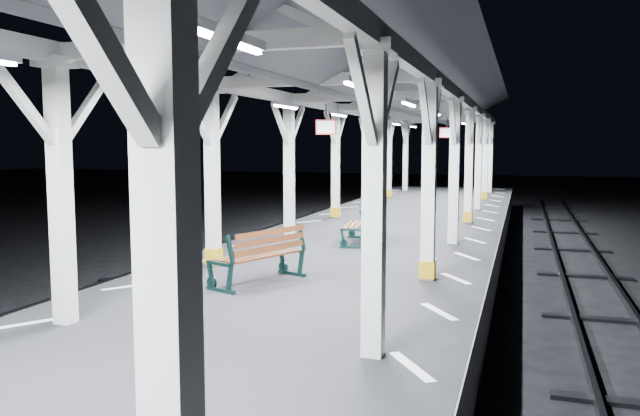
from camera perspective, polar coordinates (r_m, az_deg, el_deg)
The scene contains 8 objects.
ground at distance 9.62m, azimuth -4.39°, elevation -14.01°, with size 120.00×120.00×0.00m, color black.
platform at distance 9.46m, azimuth -4.41°, elevation -11.16°, with size 6.00×50.00×1.00m, color black.
hazard_stripes_left at distance 10.49m, azimuth -17.00°, elevation -6.86°, with size 1.00×48.00×0.01m, color silver.
hazard_stripes_right at distance 8.72m, azimuth 10.82°, elevation -9.29°, with size 1.00×48.00×0.01m, color silver.
track_left at distance 12.32m, azimuth -26.78°, elevation -9.78°, with size 2.20×60.00×0.16m.
canopy at distance 9.13m, azimuth -4.65°, elevation 13.97°, with size 5.40×49.00×4.65m.
bench_mid at distance 10.17m, azimuth -5.28°, elevation -4.22°, with size 1.19×1.81×0.92m.
bench_far at distance 14.29m, azimuth 3.73°, elevation -1.42°, with size 0.82×1.66×0.86m.
Camera 1 is at (3.47, -8.36, 3.27)m, focal length 35.00 mm.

